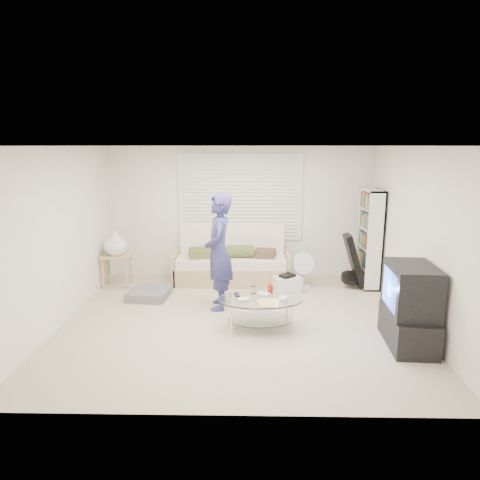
{
  "coord_description": "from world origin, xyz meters",
  "views": [
    {
      "loc": [
        0.15,
        -5.85,
        2.5
      ],
      "look_at": [
        0.03,
        0.3,
        1.14
      ],
      "focal_mm": 32.0,
      "sensor_mm": 36.0,
      "label": 1
    }
  ],
  "objects_px": {
    "futon_sofa": "(232,264)",
    "tv_unit": "(410,307)",
    "bookshelf": "(369,238)",
    "coffee_table": "(261,304)"
  },
  "relations": [
    {
      "from": "futon_sofa",
      "to": "bookshelf",
      "type": "distance_m",
      "value": 2.54
    },
    {
      "from": "futon_sofa",
      "to": "tv_unit",
      "type": "distance_m",
      "value": 3.51
    },
    {
      "from": "bookshelf",
      "to": "tv_unit",
      "type": "xyz_separation_m",
      "value": [
        -0.13,
        -2.4,
        -0.37
      ]
    },
    {
      "from": "bookshelf",
      "to": "coffee_table",
      "type": "bearing_deg",
      "value": -135.88
    },
    {
      "from": "tv_unit",
      "to": "bookshelf",
      "type": "bearing_deg",
      "value": 87.01
    },
    {
      "from": "bookshelf",
      "to": "coffee_table",
      "type": "xyz_separation_m",
      "value": [
        -1.99,
        -1.93,
        -0.52
      ]
    },
    {
      "from": "bookshelf",
      "to": "coffee_table",
      "type": "distance_m",
      "value": 2.82
    },
    {
      "from": "futon_sofa",
      "to": "bookshelf",
      "type": "relative_size",
      "value": 1.21
    },
    {
      "from": "futon_sofa",
      "to": "coffee_table",
      "type": "relative_size",
      "value": 1.73
    },
    {
      "from": "bookshelf",
      "to": "tv_unit",
      "type": "height_order",
      "value": "bookshelf"
    }
  ]
}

